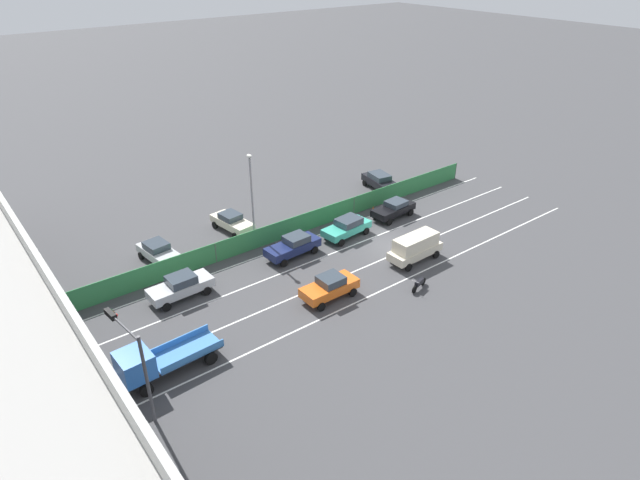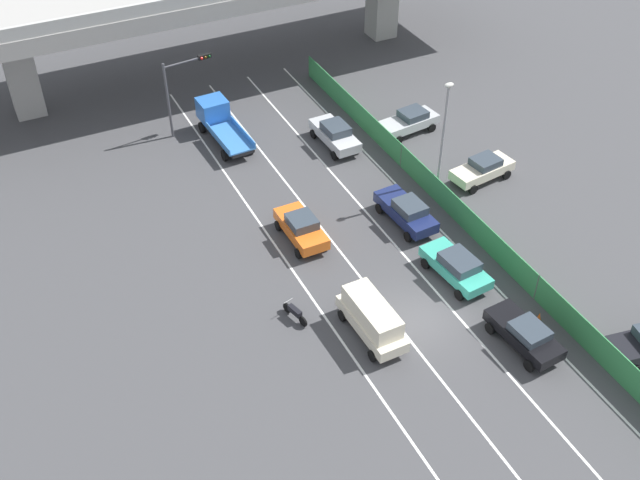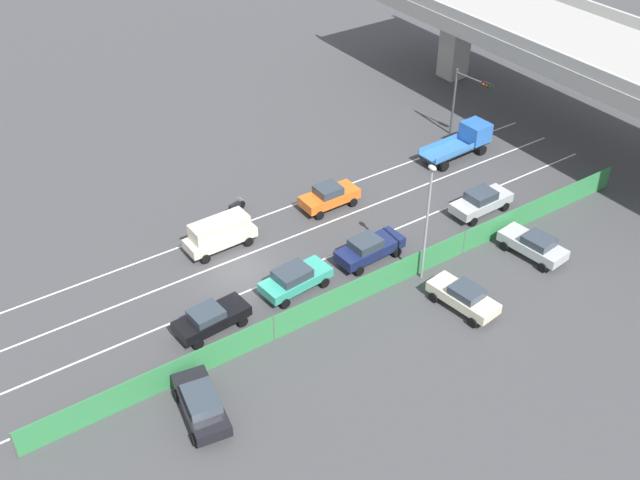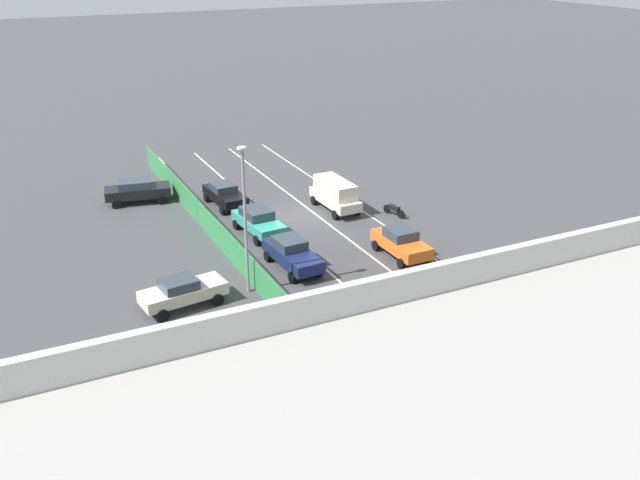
% 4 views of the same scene
% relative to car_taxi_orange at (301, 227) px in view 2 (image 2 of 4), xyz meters
% --- Properties ---
extents(ground_plane, '(300.00, 300.00, 0.00)m').
position_rel_car_taxi_orange_xyz_m(ground_plane, '(3.21, -8.86, -0.94)').
color(ground_plane, '#424244').
extents(lane_line_left_edge, '(0.14, 47.47, 0.01)m').
position_rel_car_taxi_orange_xyz_m(lane_line_left_edge, '(-1.66, -3.13, -0.93)').
color(lane_line_left_edge, silver).
rests_on(lane_line_left_edge, ground).
extents(lane_line_mid_left, '(0.14, 47.47, 0.01)m').
position_rel_car_taxi_orange_xyz_m(lane_line_mid_left, '(1.58, -3.13, -0.93)').
color(lane_line_mid_left, silver).
rests_on(lane_line_mid_left, ground).
extents(lane_line_mid_right, '(0.14, 47.47, 0.01)m').
position_rel_car_taxi_orange_xyz_m(lane_line_mid_right, '(4.83, -3.13, -0.93)').
color(lane_line_mid_right, silver).
rests_on(lane_line_mid_right, ground).
extents(lane_line_right_edge, '(0.14, 47.47, 0.01)m').
position_rel_car_taxi_orange_xyz_m(lane_line_right_edge, '(8.08, -3.13, -0.93)').
color(lane_line_right_edge, silver).
rests_on(lane_line_right_edge, ground).
extents(green_fence, '(0.10, 43.57, 1.74)m').
position_rel_car_taxi_orange_xyz_m(green_fence, '(9.41, -3.13, -0.07)').
color(green_fence, '#338447').
rests_on(green_fence, ground).
extents(car_taxi_orange, '(2.01, 4.29, 1.75)m').
position_rel_car_taxi_orange_xyz_m(car_taxi_orange, '(0.00, 0.00, 0.00)').
color(car_taxi_orange, orange).
rests_on(car_taxi_orange, ground).
extents(car_sedan_silver, '(2.10, 4.69, 1.75)m').
position_rel_car_taxi_orange_xyz_m(car_sedan_silver, '(6.57, 8.42, 0.00)').
color(car_sedan_silver, '#B7BABC').
rests_on(car_sedan_silver, ground).
extents(car_sedan_black, '(2.24, 4.52, 1.56)m').
position_rel_car_taxi_orange_xyz_m(car_sedan_black, '(6.66, -12.89, -0.07)').
color(car_sedan_black, black).
rests_on(car_sedan_black, ground).
extents(car_taxi_teal, '(2.38, 4.66, 1.67)m').
position_rel_car_taxi_orange_xyz_m(car_taxi_teal, '(6.40, -7.01, -0.02)').
color(car_taxi_teal, teal).
rests_on(car_taxi_teal, ground).
extents(car_sedan_navy, '(2.17, 4.79, 1.73)m').
position_rel_car_taxi_orange_xyz_m(car_sedan_navy, '(6.49, -1.40, -0.00)').
color(car_sedan_navy, navy).
rests_on(car_sedan_navy, ground).
extents(car_van_cream, '(2.02, 4.79, 2.19)m').
position_rel_car_taxi_orange_xyz_m(car_van_cream, '(-0.03, -8.70, 0.30)').
color(car_van_cream, beige).
rests_on(car_van_cream, ground).
extents(flatbed_truck_blue, '(2.44, 6.17, 2.37)m').
position_rel_car_taxi_orange_xyz_m(flatbed_truck_blue, '(-0.26, 13.30, 0.29)').
color(flatbed_truck_blue, black).
rests_on(flatbed_truck_blue, ground).
extents(motorcycle, '(0.74, 1.91, 0.93)m').
position_rel_car_taxi_orange_xyz_m(motorcycle, '(-3.16, -5.90, -0.48)').
color(motorcycle, black).
rests_on(motorcycle, ground).
extents(parked_sedan_cream, '(4.59, 2.38, 1.62)m').
position_rel_car_taxi_orange_xyz_m(parked_sedan_cream, '(13.44, 0.37, -0.05)').
color(parked_sedan_cream, beige).
rests_on(parked_sedan_cream, ground).
extents(parked_wagon_silver, '(4.61, 2.42, 1.65)m').
position_rel_car_taxi_orange_xyz_m(parked_wagon_silver, '(12.19, 7.67, -0.04)').
color(parked_wagon_silver, '#B2B5B7').
rests_on(parked_wagon_silver, ground).
extents(traffic_light, '(3.65, 0.64, 5.74)m').
position_rel_car_taxi_orange_xyz_m(traffic_light, '(-2.15, 14.78, 3.12)').
color(traffic_light, '#47474C').
rests_on(traffic_light, ground).
extents(street_lamp, '(0.60, 0.36, 8.13)m').
position_rel_car_taxi_orange_xyz_m(street_lamp, '(9.81, 0.25, 3.91)').
color(street_lamp, gray).
rests_on(street_lamp, ground).
extents(traffic_cone, '(0.47, 0.47, 0.74)m').
position_rel_car_taxi_orange_xyz_m(traffic_cone, '(8.42, -11.95, -0.59)').
color(traffic_cone, orange).
rests_on(traffic_cone, ground).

